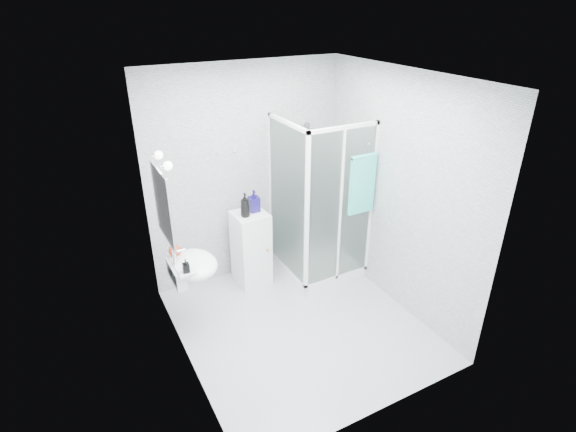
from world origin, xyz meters
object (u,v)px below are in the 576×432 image
shampoo_bottle_a (245,205)px  shampoo_bottle_b (254,201)px  soap_dispenser_orange (174,248)px  storage_cabinet (251,248)px  hand_towel (362,183)px  shower_enclosure (316,243)px  soap_dispenser_black (186,266)px  wall_basin (191,266)px

shampoo_bottle_a → shampoo_bottle_b: shampoo_bottle_a is taller
shampoo_bottle_b → soap_dispenser_orange: shampoo_bottle_b is taller
soap_dispenser_orange → storage_cabinet: bearing=21.8°
hand_towel → shampoo_bottle_b: 1.26m
shower_enclosure → storage_cabinet: bearing=162.8°
shampoo_bottle_a → soap_dispenser_black: (-0.91, -0.70, -0.15)m
soap_dispenser_black → wall_basin: bearing=62.4°
storage_cabinet → shower_enclosure: bearing=-19.9°
storage_cabinet → soap_dispenser_orange: soap_dispenser_orange is taller
wall_basin → storage_cabinet: (0.88, 0.56, -0.33)m
shampoo_bottle_a → soap_dispenser_orange: shampoo_bottle_a is taller
wall_basin → hand_towel: bearing=-2.5°
soap_dispenser_black → hand_towel: bearing=2.9°
storage_cabinet → soap_dispenser_orange: bearing=-160.9°
wall_basin → storage_cabinet: 1.09m
wall_basin → shampoo_bottle_b: size_ratio=2.12×
shampoo_bottle_a → shampoo_bottle_b: (0.15, 0.08, -0.01)m
hand_towel → soap_dispenser_orange: 2.14m
wall_basin → soap_dispenser_black: (-0.10, -0.19, 0.13)m
shampoo_bottle_b → soap_dispenser_orange: size_ratio=1.63×
storage_cabinet → shampoo_bottle_b: (0.07, 0.04, 0.60)m
shampoo_bottle_a → soap_dispenser_orange: bearing=-159.1°
hand_towel → soap_dispenser_black: size_ratio=5.07×
shower_enclosure → soap_dispenser_orange: (-1.77, -0.16, 0.50)m
shower_enclosure → soap_dispenser_black: bearing=-163.9°
hand_towel → soap_dispenser_orange: size_ratio=4.30×
hand_towel → shampoo_bottle_b: (-1.03, 0.68, -0.27)m
hand_towel → shower_enclosure: bearing=129.2°
storage_cabinet → wall_basin: bearing=-150.6°
soap_dispenser_orange → hand_towel: bearing=-6.6°
storage_cabinet → shampoo_bottle_b: size_ratio=3.53×
wall_basin → hand_towel: size_ratio=0.80×
shampoo_bottle_a → shower_enclosure: bearing=-13.0°
soap_dispenser_orange → shampoo_bottle_b: bearing=22.1°
shampoo_bottle_b → shower_enclosure: bearing=-21.5°
shower_enclosure → storage_cabinet: shower_enclosure is taller
wall_basin → shower_enclosure: bearing=10.8°
shower_enclosure → hand_towel: shower_enclosure is taller
shower_enclosure → soap_dispenser_orange: size_ratio=12.35×
storage_cabinet → hand_towel: size_ratio=1.34×
shampoo_bottle_a → soap_dispenser_orange: (-0.92, -0.35, -0.13)m
storage_cabinet → soap_dispenser_black: bearing=-145.5°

